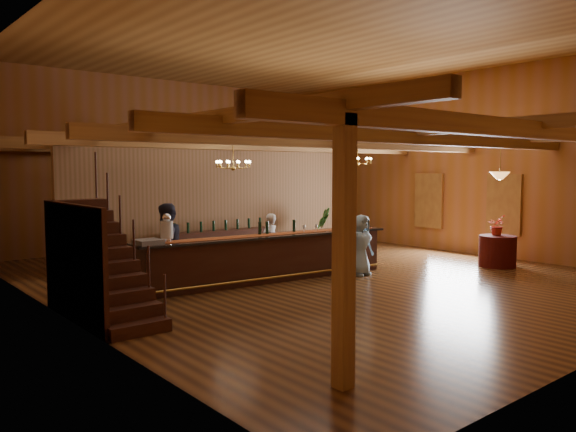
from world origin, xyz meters
TOP-DOWN VIEW (x-y plane):
  - floor at (0.00, 0.00)m, footprint 14.00×14.00m
  - ceiling at (0.00, 0.00)m, footprint 14.00×14.00m
  - wall_back at (0.00, 7.00)m, footprint 12.00×0.10m
  - wall_left at (-6.00, 0.00)m, footprint 0.10×14.00m
  - wall_right at (6.00, 0.00)m, footprint 0.10×14.00m
  - beam_grid at (0.00, 0.51)m, footprint 11.90×13.90m
  - support_posts at (0.00, -0.50)m, footprint 9.20×10.20m
  - partition_wall at (-0.50, 3.50)m, footprint 9.00×0.18m
  - window_right_front at (5.95, -1.60)m, footprint 0.12×1.05m
  - window_right_back at (5.95, 1.00)m, footprint 0.12×1.05m
  - staircase at (-5.45, -0.74)m, footprint 1.00×2.80m
  - backroom_boxes at (-0.29, 5.50)m, footprint 4.10×0.60m
  - tasting_bar at (-1.27, 0.10)m, footprint 6.42×1.45m
  - beverage_dispenser at (-3.70, 0.41)m, footprint 0.26×0.26m
  - glass_rack_tray at (-4.15, 0.35)m, footprint 0.50×0.50m
  - raffle_drum at (1.38, -0.22)m, footprint 0.34×0.24m
  - bar_bottle_0 at (-1.43, 0.24)m, footprint 0.07×0.07m
  - bar_bottle_1 at (-1.24, 0.22)m, footprint 0.07×0.07m
  - bar_bottle_2 at (-0.49, 0.14)m, footprint 0.07×0.07m
  - backbar_shelf at (-0.78, 2.96)m, footprint 3.18×0.72m
  - round_table at (4.50, -2.27)m, footprint 0.95×0.95m
  - chandelier_left at (-1.62, 1.03)m, footprint 0.80×0.80m
  - chandelier_right at (3.11, 1.49)m, footprint 0.80×0.80m
  - pendant_lamp at (4.50, -2.27)m, footprint 0.52×0.52m
  - bartender at (-0.68, 0.86)m, footprint 0.61×0.47m
  - staff_second at (-3.52, 0.82)m, footprint 1.11×1.01m
  - guest at (0.85, -0.79)m, footprint 0.74×0.50m
  - floor_plant at (2.47, 2.41)m, footprint 0.96×0.89m
  - table_flowers at (4.57, -2.17)m, footprint 0.61×0.58m
  - table_vase at (4.55, -2.19)m, footprint 0.16×0.16m

SIDE VIEW (x-z plane):
  - floor at x=0.00m, z-range 0.00..0.00m
  - round_table at x=4.50m, z-range 0.00..0.82m
  - backbar_shelf at x=-0.78m, z-range 0.00..0.89m
  - backroom_boxes at x=-0.29m, z-range -0.02..1.08m
  - tasting_bar at x=-1.27m, z-range 0.00..1.08m
  - floor_plant at x=2.47m, z-range 0.00..1.41m
  - guest at x=0.85m, z-range 0.00..1.47m
  - bartender at x=-0.68m, z-range 0.00..1.48m
  - staff_second at x=-3.52m, z-range 0.00..1.84m
  - table_vase at x=4.55m, z-range 0.82..1.09m
  - staircase at x=-5.45m, z-range 0.00..2.00m
  - table_flowers at x=4.57m, z-range 0.82..1.36m
  - glass_rack_tray at x=-4.15m, z-range 1.06..1.16m
  - bar_bottle_0 at x=-1.43m, z-range 1.06..1.36m
  - bar_bottle_1 at x=-1.24m, z-range 1.06..1.36m
  - bar_bottle_2 at x=-0.49m, z-range 1.06..1.36m
  - raffle_drum at x=1.38m, z-range 1.09..1.39m
  - beverage_dispenser at x=-3.70m, z-range 1.05..1.65m
  - window_right_front at x=5.95m, z-range 0.67..2.42m
  - window_right_back at x=5.95m, z-range 0.67..2.42m
  - partition_wall at x=-0.50m, z-range 0.00..3.10m
  - support_posts at x=0.00m, z-range 0.00..3.20m
  - pendant_lamp at x=4.50m, z-range 1.95..2.85m
  - chandelier_left at x=-1.62m, z-range 2.35..3.02m
  - wall_back at x=0.00m, z-range 0.00..5.50m
  - wall_left at x=-6.00m, z-range 0.00..5.50m
  - wall_right at x=6.00m, z-range 0.00..5.50m
  - chandelier_right at x=3.11m, z-range 2.56..3.09m
  - beam_grid at x=0.00m, z-range 3.05..3.44m
  - ceiling at x=0.00m, z-range 5.50..5.50m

